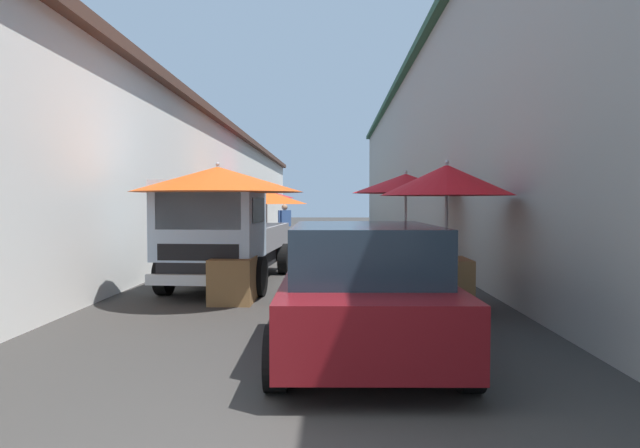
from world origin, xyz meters
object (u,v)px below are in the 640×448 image
object	(u,v)px
fruit_stall_far_right	(447,199)
fruit_stall_near_left	(406,193)
fruit_stall_mid_lane	(220,192)
vendor_by_crates	(285,223)
fruit_stall_far_left	(260,200)
fruit_stall_near_right	(266,204)
hatchback_car	(362,287)
delivery_truck	(221,236)

from	to	relation	value
fruit_stall_far_right	fruit_stall_near_left	bearing A→B (deg)	0.72
fruit_stall_mid_lane	vendor_by_crates	size ratio (longest dim) A/B	1.76
fruit_stall_near_left	fruit_stall_far_left	size ratio (longest dim) A/B	0.96
fruit_stall_near_right	hatchback_car	xyz separation A→B (m)	(-10.62, -2.40, -0.92)
fruit_stall_near_right	vendor_by_crates	distance (m)	3.37
delivery_truck	vendor_by_crates	bearing A→B (deg)	-2.34
hatchback_car	fruit_stall_far_right	bearing A→B (deg)	-30.11
fruit_stall_near_left	hatchback_car	distance (m)	7.10
fruit_stall_far_right	vendor_by_crates	distance (m)	11.96
hatchback_car	vendor_by_crates	distance (m)	14.07
fruit_stall_near_left	delivery_truck	xyz separation A→B (m)	(-2.49, 3.92, -0.87)
vendor_by_crates	delivery_truck	bearing A→B (deg)	177.66
fruit_stall_near_left	delivery_truck	size ratio (longest dim) A/B	0.51
fruit_stall_near_right	fruit_stall_far_left	distance (m)	4.23
fruit_stall_mid_lane	fruit_stall_far_left	world-z (taller)	fruit_stall_mid_lane
fruit_stall_far_right	delivery_truck	size ratio (longest dim) A/B	0.47
fruit_stall_mid_lane	delivery_truck	world-z (taller)	fruit_stall_mid_lane
hatchback_car	fruit_stall_far_left	bearing A→B (deg)	12.01
hatchback_car	delivery_truck	world-z (taller)	delivery_truck
fruit_stall_far_left	delivery_truck	bearing A→B (deg)	-176.49
fruit_stall_far_left	hatchback_car	distance (m)	15.15
fruit_stall_far_right	delivery_truck	bearing A→B (deg)	65.17
hatchback_car	fruit_stall_mid_lane	bearing A→B (deg)	36.99
delivery_truck	fruit_stall_near_right	bearing A→B (deg)	-1.02
fruit_stall_far_right	hatchback_car	size ratio (longest dim) A/B	0.60
delivery_truck	vendor_by_crates	size ratio (longest dim) A/B	3.08
fruit_stall_near_left	fruit_stall_far_left	world-z (taller)	fruit_stall_near_left
fruit_stall_near_right	vendor_by_crates	bearing A→B (deg)	-4.85
fruit_stall_far_right	vendor_by_crates	size ratio (longest dim) A/B	1.45
fruit_stall_near_left	fruit_stall_far_right	bearing A→B (deg)	-179.28
fruit_stall_near_right	fruit_stall_mid_lane	xyz separation A→B (m)	(-7.66, -0.17, 0.21)
fruit_stall_far_right	hatchback_car	world-z (taller)	fruit_stall_far_right
fruit_stall_near_left	vendor_by_crates	distance (m)	7.94
fruit_stall_near_right	delivery_truck	xyz separation A→B (m)	(-6.26, 0.11, -0.62)
fruit_stall_near_right	fruit_stall_near_left	xyz separation A→B (m)	(-3.76, -3.81, 0.26)
fruit_stall_mid_lane	fruit_stall_far_left	size ratio (longest dim) A/B	1.09
hatchback_car	vendor_by_crates	xyz separation A→B (m)	(13.90, 2.12, 0.20)
hatchback_car	fruit_stall_near_left	bearing A→B (deg)	-11.63
fruit_stall_near_right	fruit_stall_near_left	distance (m)	5.36
fruit_stall_mid_lane	fruit_stall_far_right	world-z (taller)	fruit_stall_mid_lane
fruit_stall_mid_lane	vendor_by_crates	xyz separation A→B (m)	(10.94, -0.11, -0.93)
fruit_stall_near_right	fruit_stall_far_right	bearing A→B (deg)	-154.50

